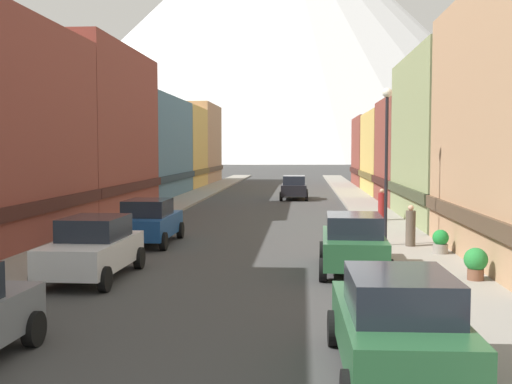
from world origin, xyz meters
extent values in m
cube|color=gray|center=(-6.25, 35.00, 0.07)|extent=(2.50, 100.00, 0.15)
cube|color=gray|center=(6.25, 35.00, 0.07)|extent=(2.50, 100.00, 0.15)
cube|color=brown|center=(-11.87, 31.45, 4.76)|extent=(8.75, 12.81, 9.52)
cube|color=#3B1B16|center=(-11.87, 31.45, 1.60)|extent=(9.05, 12.81, 0.50)
cube|color=slate|center=(-11.37, 44.68, 3.89)|extent=(7.74, 13.57, 7.78)
cube|color=#22333F|center=(-11.37, 44.68, 1.60)|extent=(8.04, 13.57, 0.50)
cube|color=#D8B259|center=(-11.30, 56.09, 3.89)|extent=(7.59, 8.85, 7.77)
cube|color=brown|center=(-11.30, 56.09, 1.60)|extent=(7.89, 8.85, 0.50)
cube|color=tan|center=(-11.63, 66.14, 4.36)|extent=(8.25, 11.19, 8.72)
cube|color=brown|center=(-11.63, 66.14, 1.60)|extent=(8.55, 11.19, 0.50)
cube|color=#8C9966|center=(11.00, 28.19, 4.26)|extent=(7.00, 11.57, 8.52)
cube|color=#3F442D|center=(11.00, 28.19, 1.60)|extent=(7.30, 11.57, 0.50)
cube|color=brown|center=(11.12, 38.55, 3.55)|extent=(7.23, 8.99, 7.09)
cube|color=#3B1B16|center=(11.12, 38.55, 1.60)|extent=(7.53, 8.99, 0.50)
cube|color=#D8B259|center=(11.31, 49.14, 3.42)|extent=(7.62, 11.57, 6.83)
cube|color=brown|center=(11.31, 49.14, 1.60)|extent=(7.92, 11.57, 0.50)
cube|color=brown|center=(11.80, 60.65, 3.49)|extent=(8.60, 10.28, 6.98)
cube|color=#3B1B16|center=(11.80, 60.65, 1.60)|extent=(8.90, 10.28, 0.50)
cylinder|color=black|center=(-2.82, 6.61, 0.34)|extent=(0.25, 0.69, 0.68)
cube|color=silver|center=(-3.80, 12.95, 0.74)|extent=(1.93, 4.44, 0.80)
cube|color=#1E232D|center=(-3.79, 13.20, 1.46)|extent=(1.65, 2.23, 0.64)
cylinder|color=black|center=(-2.92, 11.28, 0.34)|extent=(0.23, 0.68, 0.68)
cylinder|color=black|center=(-4.75, 11.32, 0.34)|extent=(0.23, 0.68, 0.68)
cylinder|color=black|center=(-2.85, 14.58, 0.34)|extent=(0.23, 0.68, 0.68)
cylinder|color=black|center=(-4.68, 14.62, 0.34)|extent=(0.23, 0.68, 0.68)
cube|color=#19478C|center=(-3.80, 19.89, 0.74)|extent=(1.85, 4.40, 0.80)
cube|color=#1E232D|center=(-3.80, 19.64, 1.46)|extent=(1.60, 2.20, 0.64)
cylinder|color=black|center=(-4.72, 21.54, 0.34)|extent=(0.22, 0.68, 0.68)
cylinder|color=black|center=(-2.88, 21.54, 0.34)|extent=(0.22, 0.68, 0.68)
cylinder|color=black|center=(-4.72, 18.24, 0.34)|extent=(0.22, 0.68, 0.68)
cylinder|color=black|center=(-2.88, 18.24, 0.34)|extent=(0.22, 0.68, 0.68)
cube|color=#265933|center=(3.80, 5.44, 0.74)|extent=(1.91, 4.43, 0.80)
cube|color=#1E232D|center=(3.80, 5.19, 1.46)|extent=(1.64, 2.23, 0.64)
cylinder|color=black|center=(2.85, 7.07, 0.34)|extent=(0.23, 0.68, 0.68)
cylinder|color=black|center=(4.69, 7.10, 0.34)|extent=(0.23, 0.68, 0.68)
cube|color=#265933|center=(3.80, 14.65, 0.74)|extent=(1.97, 4.45, 0.80)
cube|color=#1E232D|center=(3.79, 14.40, 1.46)|extent=(1.66, 2.25, 0.64)
cylinder|color=black|center=(2.93, 16.33, 0.34)|extent=(0.24, 0.69, 0.68)
cylinder|color=black|center=(4.77, 16.27, 0.34)|extent=(0.24, 0.69, 0.68)
cylinder|color=black|center=(2.83, 13.03, 0.34)|extent=(0.24, 0.69, 0.68)
cylinder|color=black|center=(4.67, 12.97, 0.34)|extent=(0.24, 0.69, 0.68)
cube|color=black|center=(1.60, 43.10, 0.74)|extent=(1.84, 4.40, 0.80)
cube|color=#1E232D|center=(1.60, 42.85, 1.46)|extent=(1.60, 2.20, 0.64)
cylinder|color=black|center=(0.68, 44.75, 0.34)|extent=(0.22, 0.68, 0.68)
cylinder|color=black|center=(2.52, 44.75, 0.34)|extent=(0.22, 0.68, 0.68)
cylinder|color=black|center=(0.68, 41.45, 0.34)|extent=(0.22, 0.68, 0.68)
cylinder|color=black|center=(2.52, 41.45, 0.34)|extent=(0.22, 0.68, 0.68)
cylinder|color=gray|center=(7.00, 17.37, 0.31)|extent=(0.51, 0.51, 0.33)
sphere|color=#1D8334|center=(7.00, 17.37, 0.70)|extent=(0.55, 0.55, 0.55)
cylinder|color=brown|center=(7.00, 12.84, 0.31)|extent=(0.44, 0.44, 0.31)
sphere|color=#268237|center=(7.00, 12.84, 0.72)|extent=(0.65, 0.65, 0.65)
cylinder|color=maroon|center=(6.25, 27.85, 0.84)|extent=(0.36, 0.36, 1.38)
sphere|color=tan|center=(6.25, 27.85, 1.64)|extent=(0.22, 0.22, 0.22)
cylinder|color=brown|center=(6.25, 19.03, 0.81)|extent=(0.36, 0.36, 1.32)
sphere|color=tan|center=(6.25, 19.03, 1.58)|extent=(0.21, 0.21, 0.21)
cylinder|color=black|center=(5.35, 19.20, 2.90)|extent=(0.12, 0.12, 5.50)
sphere|color=white|center=(5.35, 19.20, 5.83)|extent=(0.36, 0.36, 0.36)
cone|color=silver|center=(-8.39, 260.00, 53.53)|extent=(215.85, 215.85, 107.07)
camera|label=1|loc=(2.26, -5.02, 3.73)|focal=45.13mm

